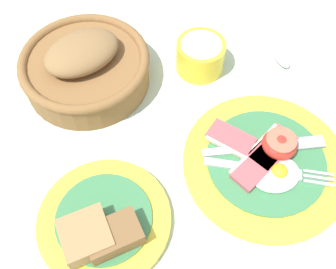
{
  "coord_description": "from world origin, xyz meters",
  "views": [
    {
      "loc": [
        -0.14,
        -0.2,
        0.52
      ],
      "look_at": [
        -0.04,
        0.1,
        0.02
      ],
      "focal_mm": 42.0,
      "sensor_mm": 36.0,
      "label": 1
    }
  ],
  "objects_px": {
    "bread_plate": "(103,224)",
    "teaspoon_by_saucer": "(285,65)",
    "breakfast_plate": "(266,161)",
    "bread_basket": "(85,66)",
    "sugar_cup": "(200,55)"
  },
  "relations": [
    {
      "from": "breakfast_plate",
      "to": "sugar_cup",
      "type": "xyz_separation_m",
      "value": [
        -0.02,
        0.21,
        0.02
      ]
    },
    {
      "from": "breakfast_plate",
      "to": "bread_basket",
      "type": "relative_size",
      "value": 1.15
    },
    {
      "from": "bread_basket",
      "to": "teaspoon_by_saucer",
      "type": "distance_m",
      "value": 0.35
    },
    {
      "from": "sugar_cup",
      "to": "teaspoon_by_saucer",
      "type": "distance_m",
      "value": 0.15
    },
    {
      "from": "breakfast_plate",
      "to": "teaspoon_by_saucer",
      "type": "relative_size",
      "value": 1.26
    },
    {
      "from": "breakfast_plate",
      "to": "sugar_cup",
      "type": "relative_size",
      "value": 2.96
    },
    {
      "from": "breakfast_plate",
      "to": "teaspoon_by_saucer",
      "type": "height_order",
      "value": "breakfast_plate"
    },
    {
      "from": "teaspoon_by_saucer",
      "to": "sugar_cup",
      "type": "bearing_deg",
      "value": 76.26
    },
    {
      "from": "bread_plate",
      "to": "teaspoon_by_saucer",
      "type": "distance_m",
      "value": 0.41
    },
    {
      "from": "breakfast_plate",
      "to": "bread_plate",
      "type": "distance_m",
      "value": 0.25
    },
    {
      "from": "breakfast_plate",
      "to": "sugar_cup",
      "type": "distance_m",
      "value": 0.21
    },
    {
      "from": "sugar_cup",
      "to": "bread_basket",
      "type": "relative_size",
      "value": 0.39
    },
    {
      "from": "sugar_cup",
      "to": "bread_basket",
      "type": "bearing_deg",
      "value": 170.74
    },
    {
      "from": "breakfast_plate",
      "to": "sugar_cup",
      "type": "height_order",
      "value": "sugar_cup"
    },
    {
      "from": "bread_plate",
      "to": "bread_basket",
      "type": "height_order",
      "value": "bread_basket"
    }
  ]
}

